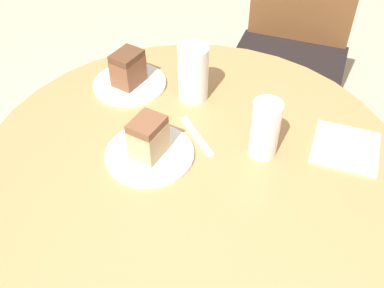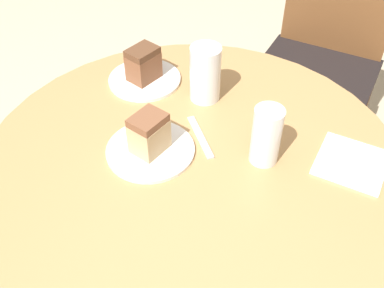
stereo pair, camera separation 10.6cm
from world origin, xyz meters
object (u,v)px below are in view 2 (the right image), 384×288
at_px(glass_lemonade, 205,76).
at_px(chair, 321,58).
at_px(cake_slice_far, 143,64).
at_px(cake_slice_near, 149,133).
at_px(plate_far, 145,79).
at_px(plate_near, 150,150).
at_px(glass_water, 266,138).

bearing_deg(glass_lemonade, chair, 76.62).
bearing_deg(cake_slice_far, cake_slice_near, -55.01).
bearing_deg(plate_far, chair, 63.67).
distance_m(chair, plate_far, 0.85).
bearing_deg(plate_near, chair, 78.99).
height_order(plate_far, cake_slice_near, cake_slice_near).
height_order(plate_far, cake_slice_far, cake_slice_far).
relative_size(cake_slice_near, glass_water, 0.67).
relative_size(plate_far, glass_lemonade, 1.33).
bearing_deg(cake_slice_far, glass_lemonade, 3.66).
xyz_separation_m(plate_near, glass_water, (0.25, 0.11, 0.06)).
relative_size(plate_near, plate_far, 1.03).
relative_size(chair, glass_water, 6.49).
height_order(cake_slice_near, glass_lemonade, glass_lemonade).
bearing_deg(chair, glass_lemonade, -103.34).
distance_m(plate_near, cake_slice_near, 0.05).
distance_m(plate_near, glass_water, 0.28).
relative_size(chair, plate_far, 4.61).
bearing_deg(glass_lemonade, cake_slice_far, -176.34).
distance_m(cake_slice_near, glass_lemonade, 0.26).
distance_m(chair, cake_slice_far, 0.86).
xyz_separation_m(chair, glass_water, (0.06, -0.87, 0.29)).
relative_size(chair, cake_slice_far, 9.81).
bearing_deg(cake_slice_far, plate_near, -55.01).
bearing_deg(cake_slice_near, glass_water, 22.80).
relative_size(cake_slice_far, glass_lemonade, 0.62).
bearing_deg(glass_lemonade, plate_far, -176.34).
bearing_deg(cake_slice_near, plate_near, 153.43).
xyz_separation_m(plate_near, cake_slice_far, (-0.17, 0.25, 0.05)).
distance_m(cake_slice_far, glass_water, 0.45).
distance_m(plate_far, cake_slice_near, 0.30).
bearing_deg(cake_slice_near, cake_slice_far, 124.99).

